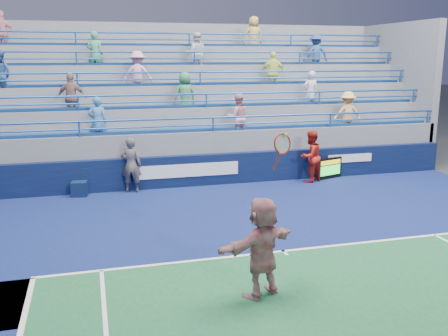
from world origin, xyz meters
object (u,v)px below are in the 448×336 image
object	(u,v)px
judge_chair	(80,188)
ball_girl	(310,157)
serve_speed_board	(329,168)
line_judge	(131,165)
tennis_player	(262,247)

from	to	relation	value
judge_chair	ball_girl	world-z (taller)	ball_girl
serve_speed_board	line_judge	size ratio (longest dim) A/B	0.60
judge_chair	tennis_player	xyz separation A→B (m)	(3.39, -8.08, 0.69)
judge_chair	ball_girl	size ratio (longest dim) A/B	0.47
judge_chair	tennis_player	distance (m)	8.79
serve_speed_board	ball_girl	size ratio (longest dim) A/B	0.60
ball_girl	tennis_player	bearing A→B (deg)	35.00
serve_speed_board	line_judge	distance (m)	7.23
judge_chair	ball_girl	xyz separation A→B (m)	(8.00, -0.23, 0.65)
tennis_player	line_judge	xyz separation A→B (m)	(-1.72, 8.12, -0.04)
tennis_player	serve_speed_board	bearing A→B (deg)	55.85
tennis_player	judge_chair	bearing A→B (deg)	112.78
serve_speed_board	line_judge	xyz separation A→B (m)	(-7.21, 0.02, 0.53)
serve_speed_board	tennis_player	distance (m)	9.80
serve_speed_board	tennis_player	bearing A→B (deg)	-124.15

